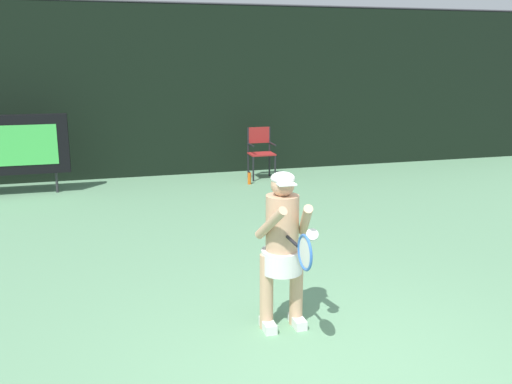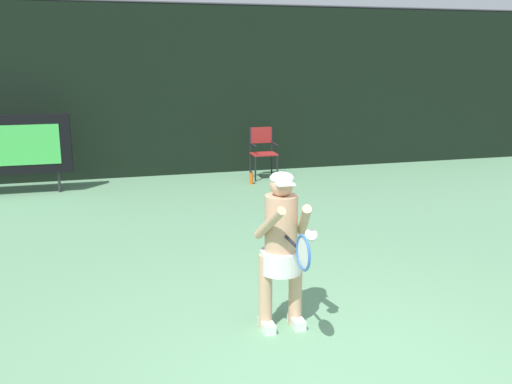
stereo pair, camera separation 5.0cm
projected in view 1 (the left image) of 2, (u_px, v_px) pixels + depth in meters
The scene contains 6 objects.
backdrop_screen at pixel (181, 91), 12.22m from camera, with size 18.00×0.12×3.66m.
scoreboard at pixel (6, 145), 10.47m from camera, with size 2.20×0.21×1.50m.
umpire_chair at pixel (261, 150), 12.06m from camera, with size 0.52×0.44×1.08m.
water_bottle at pixel (249, 178), 11.59m from camera, with size 0.07×0.07×0.27m.
tennis_player at pixel (282, 244), 5.31m from camera, with size 0.52×0.59×1.52m.
tennis_racket at pixel (304, 252), 4.75m from camera, with size 0.03×0.60×0.31m.
Camera 1 is at (-1.85, -3.86, 2.54)m, focal length 39.90 mm.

